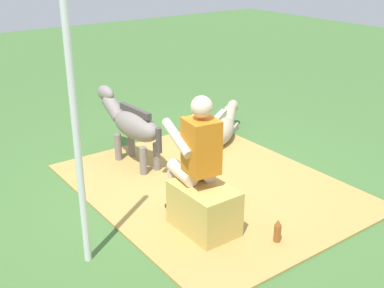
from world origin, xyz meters
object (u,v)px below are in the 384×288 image
Objects in this scene: person_seated at (195,154)px; pony_lying at (220,129)px; tent_pole_left at (76,128)px; hay_bale at (204,209)px; soda_bottle at (277,232)px; pony_standing at (132,124)px.

person_seated is 1.08× the size of pony_lying.
hay_bale is at bearing -101.61° from tent_pole_left.
soda_bottle is 2.07m from tent_pole_left.
tent_pole_left is (0.07, 1.14, 0.50)m from person_seated.
pony_standing is 2.17m from tent_pole_left.
pony_standing is 2.40m from soda_bottle.
tent_pole_left is at bearing 62.28° from soda_bottle.
tent_pole_left reaches higher than person_seated.
tent_pole_left is (0.81, 1.54, 1.13)m from soda_bottle.
pony_standing is at bearing -7.74° from person_seated.
soda_bottle is (-2.30, 1.19, -0.07)m from pony_lying.
hay_bale is 0.54m from person_seated.
pony_lying is 2.59m from soda_bottle.
pony_lying is at bearing -92.38° from pony_standing.
pony_standing reaches higher than hay_bale.
person_seated is (0.16, -0.02, 0.51)m from hay_bale.
person_seated is at bearing 172.26° from pony_standing.
pony_standing reaches higher than pony_lying.
pony_standing is (1.61, -0.22, -0.21)m from person_seated.
pony_standing is 0.54× the size of tent_pole_left.
hay_bale is 0.26× the size of tent_pole_left.
tent_pole_left is at bearing 78.39° from hay_bale.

